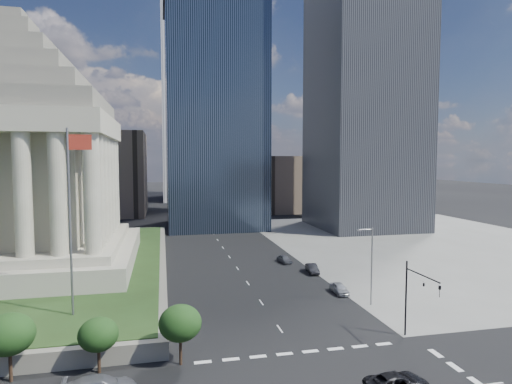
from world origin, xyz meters
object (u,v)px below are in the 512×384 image
object	(u,v)px
parked_sedan_near	(339,288)
parked_sedan_mid	(312,269)
parked_sedan_far	(284,259)
traffic_signal_ne	(416,292)
street_lamp_north	(371,262)
pickup_truck	(397,383)
flagpole	(71,211)
war_memorial	(17,141)

from	to	relation	value
parked_sedan_near	parked_sedan_mid	world-z (taller)	parked_sedan_mid
parked_sedan_far	parked_sedan_near	bearing A→B (deg)	-90.91
traffic_signal_ne	street_lamp_north	distance (m)	11.34
parked_sedan_near	parked_sedan_far	size ratio (longest dim) A/B	1.04
pickup_truck	parked_sedan_near	world-z (taller)	pickup_truck
traffic_signal_ne	parked_sedan_mid	xyz separation A→B (m)	(-1.00, 27.73, -4.53)
street_lamp_north	parked_sedan_far	bearing A→B (deg)	100.15
flagpole	traffic_signal_ne	world-z (taller)	flagpole
flagpole	parked_sedan_far	distance (m)	41.69
war_memorial	parked_sedan_mid	distance (m)	50.41
pickup_truck	flagpole	bearing A→B (deg)	52.24
parked_sedan_near	street_lamp_north	bearing A→B (deg)	-69.13
street_lamp_north	pickup_truck	distance (m)	21.35
war_memorial	pickup_truck	xyz separation A→B (m)	(39.73, -42.34, -20.66)
traffic_signal_ne	pickup_truck	xyz separation A→B (m)	(-6.77, -8.03, -4.51)
traffic_signal_ne	street_lamp_north	size ratio (longest dim) A/B	0.80
flagpole	street_lamp_north	world-z (taller)	flagpole
war_memorial	street_lamp_north	size ratio (longest dim) A/B	3.90
flagpole	parked_sedan_mid	world-z (taller)	flagpole
parked_sedan_near	parked_sedan_far	bearing A→B (deg)	99.59
war_memorial	flagpole	bearing A→B (deg)	-63.11
war_memorial	parked_sedan_near	xyz separation A→B (m)	(45.50, -17.64, -20.68)
traffic_signal_ne	war_memorial	bearing A→B (deg)	143.58
parked_sedan_near	parked_sedan_far	world-z (taller)	parked_sedan_near
pickup_truck	parked_sedan_mid	distance (m)	36.22
traffic_signal_ne	street_lamp_north	world-z (taller)	street_lamp_north
street_lamp_north	parked_sedan_far	world-z (taller)	street_lamp_north
parked_sedan_mid	parked_sedan_far	bearing A→B (deg)	114.81
war_memorial	parked_sedan_far	size ratio (longest dim) A/B	9.61
war_memorial	pickup_truck	size ratio (longest dim) A/B	7.35
pickup_truck	parked_sedan_mid	xyz separation A→B (m)	(5.77, 35.76, -0.01)
parked_sedan_near	parked_sedan_far	distance (m)	18.98
war_memorial	traffic_signal_ne	size ratio (longest dim) A/B	4.88
parked_sedan_near	parked_sedan_mid	xyz separation A→B (m)	(0.00, 11.07, 0.00)
parked_sedan_far	war_memorial	bearing A→B (deg)	173.08
parked_sedan_near	parked_sedan_mid	bearing A→B (deg)	92.02
street_lamp_north	parked_sedan_far	size ratio (longest dim) A/B	2.46
flagpole	parked_sedan_mid	distance (m)	39.60
traffic_signal_ne	parked_sedan_far	size ratio (longest dim) A/B	1.97
pickup_truck	parked_sedan_far	distance (m)	43.63
parked_sedan_mid	parked_sedan_far	xyz separation A→B (m)	(-2.50, 7.74, -0.03)
parked_sedan_near	pickup_truck	bearing A→B (deg)	-101.13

